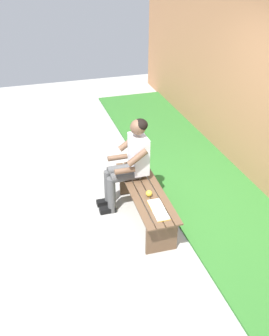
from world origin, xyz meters
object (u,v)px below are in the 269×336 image
bench_near (146,198)px  book_open (159,210)px  person_seated (130,161)px  apple (149,193)px

bench_near → book_open: 0.47m
person_seated → apple: size_ratio=15.85×
book_open → apple: bearing=4.0°
person_seated → apple: (-0.51, -0.09, -0.20)m
book_open → person_seated: bearing=9.0°
bench_near → person_seated: 0.53m
bench_near → book_open: bearing=-179.1°
person_seated → book_open: (-0.83, -0.11, -0.23)m
bench_near → person_seated: (0.38, 0.10, 0.35)m
bench_near → apple: 0.21m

